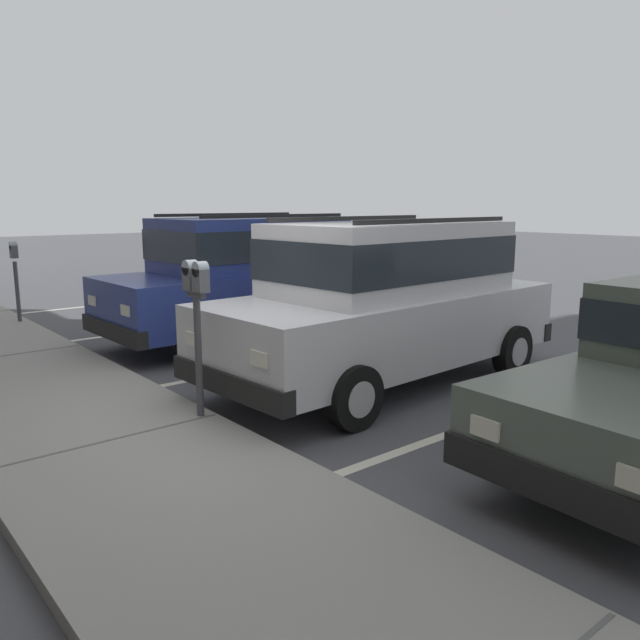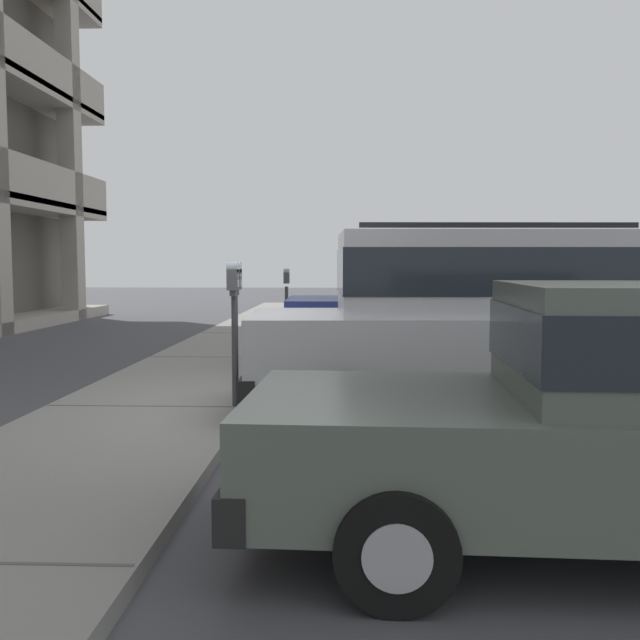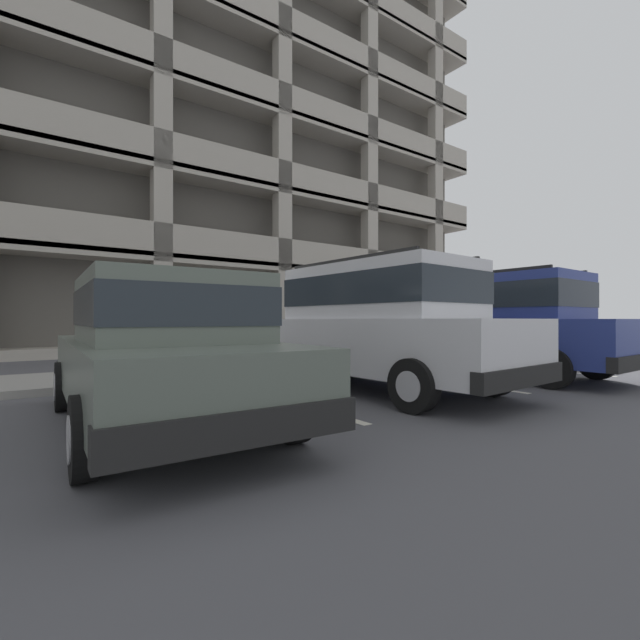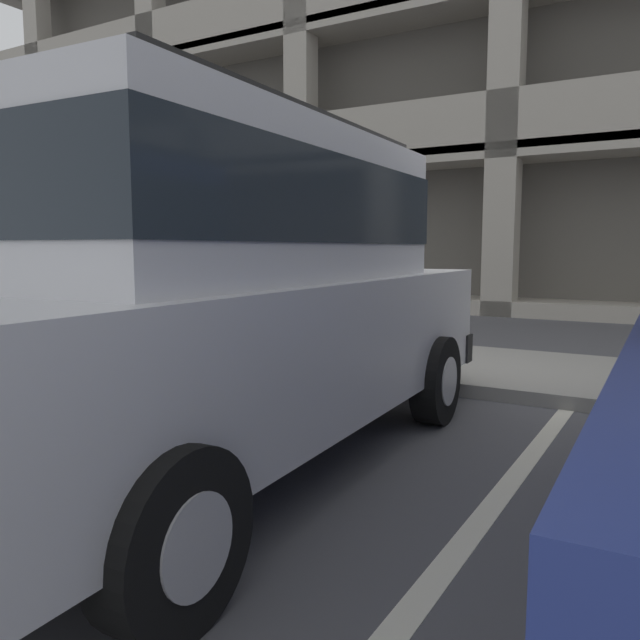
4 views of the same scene
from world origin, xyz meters
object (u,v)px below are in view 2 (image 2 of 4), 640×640
Objects in this scene: dark_hatchback at (447,301)px; parking_meter_near at (235,299)px; silver_suv at (477,317)px; parking_meter_far at (287,293)px.

dark_hatchback is 4.14m from parking_meter_near.
dark_hatchback is at bearing -4.96° from silver_suv.
parking_meter_far is (3.40, 2.69, -0.03)m from dark_hatchback.
dark_hatchback is (3.21, -0.12, 0.00)m from silver_suv.
parking_meter_near is (-3.15, 2.68, 0.18)m from dark_hatchback.
silver_suv is 1.01× the size of dark_hatchback.
dark_hatchback is at bearing -141.58° from parking_meter_far.
parking_meter_near is at bearing -179.88° from parking_meter_far.
parking_meter_near is (0.06, 2.56, 0.18)m from silver_suv.
silver_suv reaches higher than parking_meter_near.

